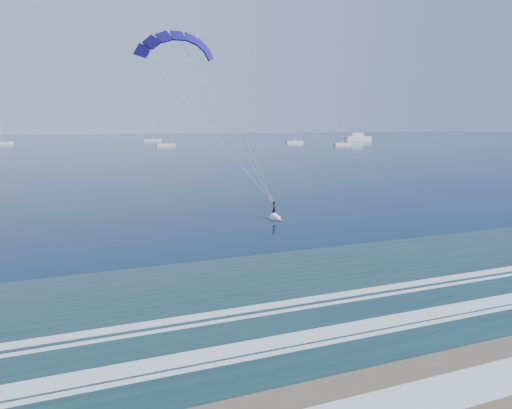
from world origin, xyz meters
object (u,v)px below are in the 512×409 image
Objects in this scene: sailboat_3 at (165,145)px; sailboat_6 at (342,144)px; sailboat_4 at (152,140)px; sailboat_2 at (2,143)px; sailboat_5 at (294,142)px; kitesurfer_rig at (230,127)px; motor_yacht at (357,138)px.

sailboat_6 is at bearing -14.88° from sailboat_3.
sailboat_4 reaches higher than sailboat_3.
sailboat_2 is 0.97× the size of sailboat_5.
sailboat_6 is (100.59, 142.40, -8.96)m from kitesurfer_rig.
kitesurfer_rig reaches higher than sailboat_6.
sailboat_2 is 0.94× the size of sailboat_4.
motor_yacht is 1.28× the size of sailboat_4.
sailboat_2 is at bearing 155.39° from sailboat_6.
sailboat_4 reaches higher than motor_yacht.
sailboat_4 is (25.99, 225.62, -8.94)m from kitesurfer_rig.
sailboat_5 reaches higher than sailboat_2.
sailboat_4 is at bearing 131.87° from sailboat_6.
sailboat_5 reaches higher than sailboat_3.
kitesurfer_rig is 164.95m from sailboat_3.
sailboat_3 reaches higher than motor_yacht.
sailboat_3 is 80.93m from sailboat_6.
kitesurfer_rig reaches higher than sailboat_2.
kitesurfer_rig reaches higher than motor_yacht.
sailboat_3 is (-117.67, -26.58, -1.12)m from motor_yacht.
motor_yacht is at bearing -6.33° from sailboat_2.
sailboat_4 is at bearing 83.43° from kitesurfer_rig.
sailboat_6 is at bearing -69.59° from sailboat_5.
sailboat_5 is at bearing 62.30° from kitesurfer_rig.
sailboat_6 is at bearing -129.80° from motor_yacht.
sailboat_4 is at bearing 139.57° from sailboat_5.
sailboat_2 reaches higher than motor_yacht.
motor_yacht is 1.45× the size of sailboat_6.
sailboat_5 is (89.88, 171.20, -8.95)m from kitesurfer_rig.
kitesurfer_rig is 1.65× the size of sailboat_6.
sailboat_3 is (22.38, 163.18, -8.96)m from kitesurfer_rig.
sailboat_3 is 0.87× the size of sailboat_5.
sailboat_4 reaches higher than sailboat_6.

